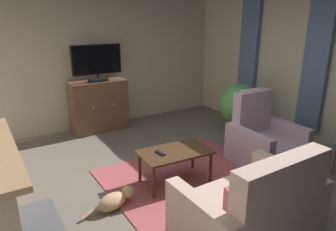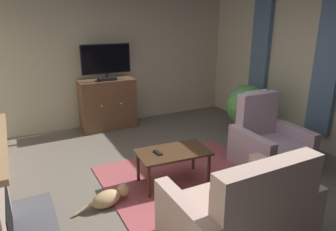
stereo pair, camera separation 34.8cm
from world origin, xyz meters
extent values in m
cube|color=#665B51|center=(0.00, 0.00, -0.02)|extent=(5.89, 6.57, 0.04)
cube|color=#B2A88E|center=(0.00, 3.03, 1.31)|extent=(5.89, 0.10, 2.63)
cube|color=#BBB095|center=(2.70, 0.00, 1.31)|extent=(0.10, 6.57, 2.63)
cube|color=slate|center=(2.59, -0.03, 1.44)|extent=(0.10, 0.44, 2.21)
cube|color=slate|center=(2.59, 1.47, 1.44)|extent=(0.10, 0.44, 2.21)
cube|color=#9E474C|center=(0.09, -0.01, 0.01)|extent=(2.29, 2.17, 0.01)
cube|color=black|center=(-2.20, -0.25, 0.32)|extent=(0.10, 0.84, 0.52)
cube|color=#402A1C|center=(-0.26, 2.68, 0.03)|extent=(1.04, 0.39, 0.06)
cube|color=brown|center=(-0.26, 2.68, 0.51)|extent=(1.10, 0.45, 1.01)
sphere|color=tan|center=(-0.46, 2.44, 0.56)|extent=(0.03, 0.03, 0.03)
sphere|color=tan|center=(-0.06, 2.44, 0.56)|extent=(0.03, 0.03, 0.03)
cube|color=black|center=(-0.26, 2.63, 1.04)|extent=(0.35, 0.20, 0.06)
cylinder|color=black|center=(-0.26, 2.63, 1.11)|extent=(0.04, 0.04, 0.08)
cube|color=black|center=(-0.26, 2.63, 1.43)|extent=(0.97, 0.05, 0.56)
cube|color=black|center=(-0.26, 2.60, 1.43)|extent=(0.93, 0.01, 0.52)
cube|color=#422B19|center=(-0.14, 0.12, 0.46)|extent=(1.01, 0.64, 0.03)
cylinder|color=#422B19|center=(0.31, 0.31, 0.22)|extent=(0.04, 0.04, 0.45)
cylinder|color=#422B19|center=(-0.56, 0.38, 0.22)|extent=(0.04, 0.04, 0.45)
cylinder|color=#422B19|center=(0.27, -0.14, 0.22)|extent=(0.04, 0.04, 0.45)
cylinder|color=#422B19|center=(-0.59, -0.07, 0.22)|extent=(0.04, 0.04, 0.45)
cube|color=black|center=(-0.36, 0.15, 0.49)|extent=(0.07, 0.17, 0.02)
cube|color=#BC9E8E|center=(-0.09, -1.15, 0.20)|extent=(1.12, 0.95, 0.41)
cube|color=#BC9E8E|center=(-0.09, -1.52, 0.71)|extent=(1.12, 0.20, 0.62)
cube|color=#BC9E8E|center=(-0.73, -1.15, 0.31)|extent=(0.15, 0.95, 0.63)
cube|color=#BC9E8E|center=(0.54, -1.15, 0.31)|extent=(0.15, 0.95, 0.63)
cube|color=#A84C51|center=(-0.32, -1.29, 0.53)|extent=(0.38, 0.18, 0.36)
cube|color=#AD93A3|center=(1.41, -0.14, 0.20)|extent=(0.72, 0.94, 0.41)
cube|color=#AD93A3|center=(1.42, 0.22, 0.75)|extent=(0.69, 0.21, 0.68)
cube|color=#AD93A3|center=(1.81, -0.16, 0.30)|extent=(0.17, 0.92, 0.61)
cube|color=#AD93A3|center=(1.00, -0.13, 0.30)|extent=(0.17, 0.92, 0.61)
cube|color=white|center=(1.43, 0.29, 0.99)|extent=(0.42, 0.04, 0.24)
cylinder|color=#93704C|center=(1.90, -0.93, 0.21)|extent=(0.04, 0.04, 0.41)
cylinder|color=beige|center=(1.88, 0.96, 0.14)|extent=(0.28, 0.28, 0.29)
sphere|color=#4C8E47|center=(1.88, 0.96, 0.63)|extent=(0.77, 0.77, 0.77)
ellipsoid|color=tan|center=(-1.13, 0.00, 0.10)|extent=(0.40, 0.27, 0.21)
sphere|color=tan|center=(-0.90, 0.05, 0.13)|extent=(0.15, 0.15, 0.15)
cone|color=tan|center=(-0.91, 0.09, 0.21)|extent=(0.04, 0.04, 0.04)
cone|color=tan|center=(-0.89, 0.01, 0.21)|extent=(0.04, 0.04, 0.04)
cylinder|color=tan|center=(-1.42, -0.02, 0.06)|extent=(0.22, 0.08, 0.10)
camera|label=1|loc=(-2.26, -3.01, 2.21)|focal=32.59mm
camera|label=2|loc=(-1.95, -3.18, 2.21)|focal=32.59mm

